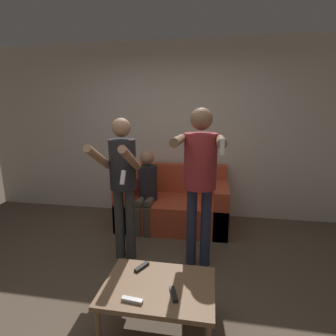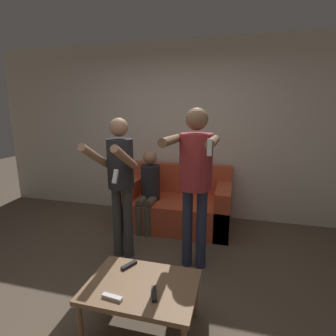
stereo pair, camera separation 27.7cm
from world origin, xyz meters
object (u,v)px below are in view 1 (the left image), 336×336
Objects in this scene: remote_near at (132,300)px; remote_mid at (174,294)px; person_seated at (146,188)px; remote_far at (142,267)px; couch at (174,205)px; coffee_table at (159,290)px; person_standing_right at (200,170)px; person_standing_left at (123,176)px.

remote_near is 0.29m from remote_mid.
person_seated is 7.38× the size of remote_mid.
remote_mid and remote_far have the same top height.
couch reaches higher than coffee_table.
remote_far is (-0.42, -0.77, -0.66)m from person_standing_right.
couch is at bearing 112.11° from person_standing_right.
person_seated is 7.41× the size of remote_near.
couch is 0.97× the size of person_standing_left.
coffee_table is 0.27m from remote_far.
person_standing_left is 1.38m from remote_mid.
remote_near is at bearing -89.25° from couch.
person_standing_left is 1.35m from remote_near.
couch is 1.80m from remote_far.
coffee_table is (0.17, -1.98, 0.08)m from couch.
person_standing_left is 0.84m from person_standing_right.
person_standing_right is at bearing 83.55° from remote_mid.
person_standing_right is 1.22m from coffee_table.
person_standing_left reaches higher than remote_mid.
person_standing_right is 11.16× the size of remote_mid.
remote_far is (0.35, -1.58, -0.18)m from person_seated.
person_standing_left is 1.42× the size of person_seated.
couch reaches higher than remote_far.
remote_near is (0.44, -1.15, -0.56)m from person_standing_left.
couch is 1.37m from person_standing_right.
remote_mid is 0.41m from remote_far.
person_seated reaches higher than couch.
person_standing_right reaches higher than remote_near.
coffee_table is (0.53, -1.77, -0.24)m from person_seated.
person_standing_right is 11.20× the size of remote_near.
person_seated is (0.05, 0.81, -0.38)m from person_standing_left.
person_standing_left is 1.94× the size of coffee_table.
person_seated reaches higher than remote_far.
person_seated is (-0.78, 0.82, -0.48)m from person_standing_right.
person_standing_right reaches higher than couch.
couch reaches higher than remote_near.
couch is 2.18m from remote_near.
person_standing_right is at bearing -46.34° from person_seated.
remote_far is at bearing -119.03° from person_standing_right.
person_standing_left is 10.74× the size of remote_far.
person_standing_right reaches higher than person_seated.
person_standing_left reaches higher than person_seated.
coffee_table is at bearing 144.26° from remote_mid.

